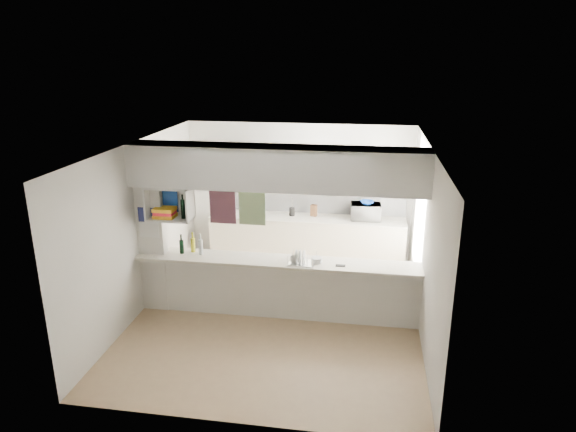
% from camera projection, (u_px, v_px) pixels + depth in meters
% --- Properties ---
extents(floor, '(4.80, 4.80, 0.00)m').
position_uv_depth(floor, '(277.00, 316.00, 7.81)').
color(floor, '#A2815E').
rests_on(floor, ground).
extents(ceiling, '(4.80, 4.80, 0.00)m').
position_uv_depth(ceiling, '(276.00, 146.00, 7.01)').
color(ceiling, white).
rests_on(ceiling, wall_back).
extents(wall_back, '(4.20, 0.00, 4.20)m').
position_uv_depth(wall_back, '(299.00, 193.00, 9.67)').
color(wall_back, silver).
rests_on(wall_back, floor).
extents(wall_left, '(0.00, 4.80, 4.80)m').
position_uv_depth(wall_left, '(139.00, 228.00, 7.72)').
color(wall_left, silver).
rests_on(wall_left, floor).
extents(wall_right, '(0.00, 4.80, 4.80)m').
position_uv_depth(wall_right, '(425.00, 244.00, 7.10)').
color(wall_right, silver).
rests_on(wall_right, floor).
extents(servery_partition, '(4.20, 0.50, 2.60)m').
position_uv_depth(servery_partition, '(264.00, 211.00, 7.33)').
color(servery_partition, silver).
rests_on(servery_partition, floor).
extents(cubby_shelf, '(0.65, 0.35, 0.50)m').
position_uv_depth(cubby_shelf, '(169.00, 205.00, 7.46)').
color(cubby_shelf, white).
rests_on(cubby_shelf, bulkhead).
extents(kitchen_run, '(3.60, 0.63, 2.24)m').
position_uv_depth(kitchen_run, '(305.00, 221.00, 9.54)').
color(kitchen_run, beige).
rests_on(kitchen_run, floor).
extents(microwave, '(0.55, 0.39, 0.30)m').
position_uv_depth(microwave, '(366.00, 212.00, 9.29)').
color(microwave, white).
rests_on(microwave, bench_top).
extents(bowl, '(0.25, 0.25, 0.06)m').
position_uv_depth(bowl, '(367.00, 203.00, 9.21)').
color(bowl, navy).
rests_on(bowl, microwave).
extents(dish_rack, '(0.41, 0.32, 0.21)m').
position_uv_depth(dish_rack, '(302.00, 258.00, 7.39)').
color(dish_rack, silver).
rests_on(dish_rack, breakfast_bar).
extents(cup, '(0.15, 0.15, 0.09)m').
position_uv_depth(cup, '(294.00, 259.00, 7.39)').
color(cup, white).
rests_on(cup, dish_rack).
extents(wine_bottles, '(0.37, 0.15, 0.33)m').
position_uv_depth(wine_bottles, '(192.00, 246.00, 7.74)').
color(wine_bottles, black).
rests_on(wine_bottles, breakfast_bar).
extents(plastic_tubs, '(0.50, 0.18, 0.08)m').
position_uv_depth(plastic_tubs, '(318.00, 260.00, 7.41)').
color(plastic_tubs, silver).
rests_on(plastic_tubs, breakfast_bar).
extents(utensil_jar, '(0.11, 0.11, 0.15)m').
position_uv_depth(utensil_jar, '(292.00, 212.00, 9.54)').
color(utensil_jar, black).
rests_on(utensil_jar, bench_top).
extents(knife_block, '(0.13, 0.12, 0.21)m').
position_uv_depth(knife_block, '(314.00, 211.00, 9.50)').
color(knife_block, '#50311B').
rests_on(knife_block, bench_top).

